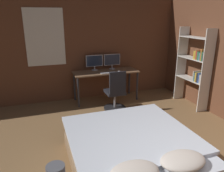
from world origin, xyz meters
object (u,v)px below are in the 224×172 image
bed (133,152)px  bookshelf (196,65)px  monitor_left (94,62)px  monitor_right (112,60)px  computer_mouse (119,71)px  office_chair (116,95)px  keyboard (108,73)px  desk (106,75)px

bed → bookshelf: size_ratio=1.03×
monitor_left → monitor_right: size_ratio=1.00×
computer_mouse → office_chair: size_ratio=0.07×
computer_mouse → bookshelf: size_ratio=0.04×
keyboard → computer_mouse: size_ratio=5.59×
desk → keyboard: bearing=-90.0°
computer_mouse → monitor_left: bearing=142.5°
keyboard → bed: bearing=-100.6°
desk → bookshelf: bookshelf is taller
bed → keyboard: size_ratio=4.90×
monitor_right → computer_mouse: monitor_right is taller
keyboard → office_chair: (0.01, -0.49, -0.41)m
office_chair → bookshelf: size_ratio=0.51×
bed → computer_mouse: bearing=73.3°
computer_mouse → keyboard: bearing=180.0°
bed → monitor_right: (0.71, 2.93, 0.73)m
office_chair → bookshelf: bookshelf is taller
monitor_left → monitor_right: (0.48, 0.00, 0.00)m
desk → computer_mouse: computer_mouse is taller
monitor_left → computer_mouse: 0.69m
bed → desk: (0.47, 2.72, 0.41)m
bed → computer_mouse: 2.69m
keyboard → computer_mouse: bearing=0.0°
bed → desk: size_ratio=1.17×
monitor_right → keyboard: monitor_right is taller
monitor_left → computer_mouse: (0.52, -0.40, -0.21)m
desk → computer_mouse: bearing=-35.0°
monitor_left → keyboard: (0.24, -0.40, -0.22)m
monitor_right → office_chair: monitor_right is taller
office_chair → bookshelf: (1.85, -0.41, 0.66)m
monitor_right → office_chair: (-0.23, -0.89, -0.63)m
keyboard → monitor_right: bearing=59.3°
monitor_right → computer_mouse: (0.05, -0.40, -0.21)m
bed → bookshelf: bookshelf is taller
monitor_right → computer_mouse: 0.46m
desk → bookshelf: size_ratio=0.88×
monitor_right → bookshelf: size_ratio=0.24×
bookshelf → office_chair: bearing=167.6°
bookshelf → monitor_left: bearing=148.2°
bed → monitor_left: bearing=85.4°
monitor_right → computer_mouse: bearing=-83.4°
bed → computer_mouse: computer_mouse is taller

